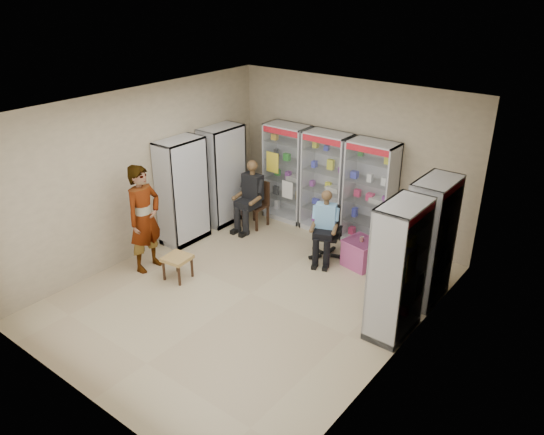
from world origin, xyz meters
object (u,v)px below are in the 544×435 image
Objects in this scene: cabinet_right_far at (430,241)px; cabinet_right_near at (398,270)px; seated_shopkeeper at (325,227)px; woven_stool_a at (380,304)px; cabinet_left_far at (223,175)px; wooden_chair at (255,205)px; office_chair at (327,233)px; standing_man at (144,218)px; woven_stool_b at (178,267)px; cabinet_back_left at (287,173)px; cabinet_back_right at (370,194)px; cabinet_left_near at (182,191)px; pink_trunk at (361,253)px; cabinet_back_mid at (326,183)px.

cabinet_right_near is (0.00, -1.10, 0.00)m from cabinet_right_far.
woven_stool_a is (1.61, -0.98, -0.43)m from seated_shopkeeper.
wooden_chair is at bearing 106.39° from cabinet_left_far.
cabinet_right_near is 2.06× the size of office_chair.
woven_stool_b is at bearing -88.99° from standing_man.
office_chair is (1.59, -0.95, -0.51)m from cabinet_back_left.
cabinet_back_right and cabinet_left_far have the same top height.
seated_shopkeeper is 1.93m from woven_stool_a.
cabinet_left_near reaches higher than standing_man.
cabinet_left_far is 0.89m from wooden_chair.
cabinet_right_far is 1.00× the size of cabinet_right_near.
pink_trunk is (0.65, 0.10, -0.24)m from office_chair.
office_chair is at bearing -56.02° from cabinet_back_mid.
pink_trunk is (-1.28, 1.37, -0.75)m from cabinet_right_near.
cabinet_back_mid is 1.62× the size of seated_shopkeeper.
standing_man is (-1.60, -3.18, -0.06)m from cabinet_back_mid.
standing_man is (0.28, -2.25, -0.06)m from cabinet_left_far.
office_chair is at bearing 89.47° from cabinet_left_far.
cabinet_back_left is at bearing 127.19° from office_chair.
wooden_chair is at bearing 96.63° from woven_stool_b.
woven_stool_b is at bearing -120.99° from cabinet_back_right.
woven_stool_b is (0.28, -2.39, -0.26)m from wooden_chair.
cabinet_back_mid is at bearing 180.00° from cabinet_back_right.
cabinet_back_mid is 2.06× the size of office_chair.
cabinet_back_left is at bearing 90.50° from woven_stool_b.
wooden_chair is at bearing 83.96° from cabinet_right_far.
cabinet_back_mid is at bearing -30.62° from standing_man.
cabinet_back_right is 1.98m from cabinet_right_far.
wooden_chair is 0.50× the size of standing_man.
standing_man reaches higher than seated_shopkeeper.
cabinet_left_near is at bearing 9.85° from standing_man.
woven_stool_a is (2.25, -1.98, -0.81)m from cabinet_back_mid.
cabinet_back_left reaches higher than seated_shopkeeper.
cabinet_right_near is at bearing 87.43° from cabinet_left_near.
cabinet_back_right is at bearing 0.00° from cabinet_back_mid.
office_chair is at bearing -49.14° from standing_man.
standing_man is (-0.68, -0.06, 0.74)m from woven_stool_b.
seated_shopkeeper is at bearing -49.80° from standing_man.
cabinet_left_far is at bearing 156.43° from seated_shopkeeper.
cabinet_back_left is at bearing 148.24° from woven_stool_a.
cabinet_left_far is 5.27× the size of woven_stool_a.
cabinet_back_left is 1.92m from seated_shopkeeper.
cabinet_back_mid reaches higher than seated_shopkeeper.
wooden_chair is (-3.78, 0.40, -0.53)m from cabinet_right_far.
wooden_chair is at bearing -13.17° from standing_man.
cabinet_right_far is 5.27× the size of woven_stool_a.
woven_stool_b is (-2.22, -2.26, -0.04)m from pink_trunk.
cabinet_left_far is at bearing 165.72° from woven_stool_a.
cabinet_left_far reaches higher than woven_stool_b.
office_chair reaches higher than woven_stool_a.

